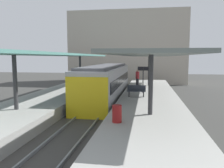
% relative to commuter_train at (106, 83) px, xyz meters
% --- Properties ---
extents(ground_plane, '(80.00, 80.00, 0.00)m').
position_rel_commuter_train_xyz_m(ground_plane, '(0.00, -3.11, -1.73)').
color(ground_plane, '#383835').
extents(platform_left, '(4.40, 28.00, 1.00)m').
position_rel_commuter_train_xyz_m(platform_left, '(-3.80, -3.11, -1.23)').
color(platform_left, '#9E9E99').
rests_on(platform_left, ground_plane).
extents(platform_right, '(4.40, 28.00, 1.00)m').
position_rel_commuter_train_xyz_m(platform_right, '(3.80, -3.11, -1.23)').
color(platform_right, '#9E9E99').
rests_on(platform_right, ground_plane).
extents(track_ballast, '(3.20, 28.00, 0.20)m').
position_rel_commuter_train_xyz_m(track_ballast, '(0.00, -3.11, -1.63)').
color(track_ballast, '#423F3D').
rests_on(track_ballast, ground_plane).
extents(rail_near_side, '(0.08, 28.00, 0.14)m').
position_rel_commuter_train_xyz_m(rail_near_side, '(-0.72, -3.11, -1.46)').
color(rail_near_side, slate).
rests_on(rail_near_side, track_ballast).
extents(rail_far_side, '(0.08, 28.00, 0.14)m').
position_rel_commuter_train_xyz_m(rail_far_side, '(0.72, -3.11, -1.46)').
color(rail_far_side, slate).
rests_on(rail_far_side, track_ballast).
extents(commuter_train, '(2.78, 13.36, 3.10)m').
position_rel_commuter_train_xyz_m(commuter_train, '(0.00, 0.00, 0.00)').
color(commuter_train, '#ADADB2').
rests_on(commuter_train, track_ballast).
extents(canopy_left, '(4.18, 21.00, 3.28)m').
position_rel_commuter_train_xyz_m(canopy_left, '(-3.80, -1.71, 2.44)').
color(canopy_left, '#333335').
rests_on(canopy_left, platform_left).
extents(canopy_right, '(4.18, 21.00, 3.27)m').
position_rel_commuter_train_xyz_m(canopy_right, '(3.80, -1.71, 2.42)').
color(canopy_right, '#333335').
rests_on(canopy_right, platform_right).
extents(platform_bench, '(1.40, 0.41, 0.86)m').
position_rel_commuter_train_xyz_m(platform_bench, '(2.81, -2.62, -0.26)').
color(platform_bench, black).
rests_on(platform_bench, platform_right).
extents(platform_sign, '(0.90, 0.08, 2.21)m').
position_rel_commuter_train_xyz_m(platform_sign, '(3.27, -0.74, 0.90)').
color(platform_sign, '#262628').
rests_on(platform_sign, platform_right).
extents(litter_bin, '(0.44, 0.44, 0.80)m').
position_rel_commuter_train_xyz_m(litter_bin, '(2.27, -9.72, -0.33)').
color(litter_bin, maroon).
rests_on(litter_bin, platform_right).
extents(passenger_near_bench, '(0.36, 0.36, 1.80)m').
position_rel_commuter_train_xyz_m(passenger_near_bench, '(2.65, 2.63, 0.21)').
color(passenger_near_bench, '#232328').
rests_on(passenger_near_bench, platform_right).
extents(station_building_backdrop, '(18.00, 6.00, 11.00)m').
position_rel_commuter_train_xyz_m(station_building_backdrop, '(0.41, 16.89, 3.77)').
color(station_building_backdrop, '#A89E8E').
rests_on(station_building_backdrop, ground_plane).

